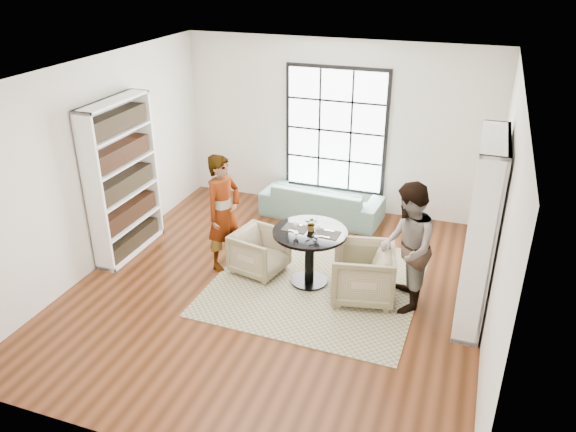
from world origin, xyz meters
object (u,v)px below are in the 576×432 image
at_px(pedestal_table, 310,246).
at_px(flower_centerpiece, 312,224).
at_px(armchair_left, 260,252).
at_px(wine_glass_left, 296,224).
at_px(wine_glass_right, 317,228).
at_px(sofa, 322,201).
at_px(person_right, 407,248).
at_px(person_left, 224,213).
at_px(armchair_right, 362,273).

bearing_deg(pedestal_table, flower_centerpiece, 50.75).
relative_size(armchair_left, flower_centerpiece, 3.46).
xyz_separation_m(wine_glass_left, wine_glass_right, (0.30, -0.01, -0.00)).
xyz_separation_m(pedestal_table, sofa, (-0.44, 2.13, -0.29)).
bearing_deg(person_right, armchair_left, -105.75).
bearing_deg(sofa, flower_centerpiece, 106.20).
relative_size(person_left, flower_centerpiece, 8.51).
height_order(armchair_right, person_right, person_right).
distance_m(armchair_right, person_right, 0.74).
distance_m(person_right, flower_centerpiece, 1.32).
xyz_separation_m(sofa, person_left, (-0.88, -2.08, 0.57)).
bearing_deg(sofa, person_left, 70.92).
height_order(pedestal_table, person_right, person_right).
height_order(person_left, wine_glass_left, person_left).
distance_m(sofa, armchair_left, 2.11).
xyz_separation_m(sofa, wine_glass_right, (0.57, -2.26, 0.65)).
bearing_deg(armchair_left, pedestal_table, -80.96).
bearing_deg(wine_glass_right, wine_glass_left, 177.96).
relative_size(wine_glass_right, flower_centerpiece, 0.89).
bearing_deg(person_left, wine_glass_left, -80.50).
bearing_deg(armchair_right, wine_glass_left, -102.00).
bearing_deg(wine_glass_left, flower_centerpiece, 38.44).
bearing_deg(person_right, flower_centerpiece, -107.47).
height_order(sofa, flower_centerpiece, flower_centerpiece).
bearing_deg(pedestal_table, person_right, -5.28).
relative_size(pedestal_table, armchair_right, 1.24).
bearing_deg(armchair_left, wine_glass_left, -92.76).
bearing_deg(pedestal_table, sofa, 101.70).
distance_m(armchair_right, flower_centerpiece, 0.95).
relative_size(armchair_left, person_right, 0.41).
bearing_deg(person_right, pedestal_table, -106.44).
height_order(sofa, wine_glass_left, wine_glass_left).
distance_m(pedestal_table, person_right, 1.37).
xyz_separation_m(armchair_left, armchair_right, (1.56, -0.17, 0.06)).
distance_m(sofa, person_left, 2.33).
relative_size(armchair_left, person_left, 0.41).
bearing_deg(pedestal_table, wine_glass_left, -143.31).
relative_size(armchair_right, person_left, 0.48).
xyz_separation_m(pedestal_table, armchair_left, (-0.77, 0.05, -0.27)).
bearing_deg(person_left, pedestal_table, -74.34).
distance_m(wine_glass_right, flower_centerpiece, 0.19).
distance_m(person_right, wine_glass_right, 1.20).
bearing_deg(armchair_right, wine_glass_right, -101.15).
xyz_separation_m(sofa, wine_glass_left, (0.28, -2.25, 0.65)).
distance_m(sofa, flower_centerpiece, 2.24).
height_order(person_left, flower_centerpiece, person_left).
distance_m(armchair_left, person_right, 2.18).
height_order(sofa, person_right, person_right).
distance_m(sofa, person_right, 2.92).
xyz_separation_m(armchair_left, wine_glass_right, (0.91, -0.18, 0.63)).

